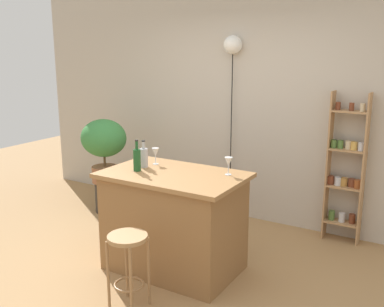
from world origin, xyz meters
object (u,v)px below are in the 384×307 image
object	(u,v)px
spice_shelf	(346,170)
wine_glass_left	(228,162)
potted_plant	(104,143)
bottle_sauce_amber	(137,159)
wine_glass_center	(156,153)
bottle_olive_oil	(144,157)
plant_stool	(106,196)
pendant_globe_light	(233,47)
bar_stool	(128,254)

from	to	relation	value
spice_shelf	wine_glass_left	size ratio (longest dim) A/B	10.00
potted_plant	bottle_sauce_amber	xyz separation A→B (m)	(1.26, -0.95, 0.16)
bottle_sauce_amber	wine_glass_center	xyz separation A→B (m)	(0.00, 0.29, 0.00)
spice_shelf	bottle_olive_oil	world-z (taller)	spice_shelf
potted_plant	wine_glass_center	bearing A→B (deg)	-27.31
plant_stool	wine_glass_left	world-z (taller)	wine_glass_left
bottle_olive_oil	pendant_globe_light	size ratio (longest dim) A/B	0.12
spice_shelf	bottle_olive_oil	size ratio (longest dim) A/B	6.21
plant_stool	potted_plant	bearing A→B (deg)	0.00
plant_stool	pendant_globe_light	world-z (taller)	pendant_globe_light
spice_shelf	bottle_sauce_amber	bearing A→B (deg)	-134.25
bottle_olive_oil	wine_glass_left	bearing A→B (deg)	12.13
bottle_olive_oil	wine_glass_center	bearing A→B (deg)	76.60
wine_glass_center	pendant_globe_light	xyz separation A→B (m)	(0.17, 1.35, 1.01)
potted_plant	wine_glass_left	size ratio (longest dim) A/B	4.95
spice_shelf	potted_plant	world-z (taller)	spice_shelf
bottle_sauce_amber	wine_glass_left	xyz separation A→B (m)	(0.79, 0.32, 0.00)
plant_stool	potted_plant	distance (m)	0.71
bar_stool	bottle_olive_oil	world-z (taller)	bottle_olive_oil
potted_plant	wine_glass_center	size ratio (longest dim) A/B	4.95
potted_plant	bottle_olive_oil	distance (m)	1.48
bar_stool	wine_glass_left	world-z (taller)	wine_glass_left
potted_plant	wine_glass_center	world-z (taller)	potted_plant
potted_plant	pendant_globe_light	world-z (taller)	pendant_globe_light
bottle_olive_oil	wine_glass_left	size ratio (longest dim) A/B	1.61
potted_plant	plant_stool	bearing A→B (deg)	0.00
plant_stool	wine_glass_center	distance (m)	1.67
spice_shelf	bottle_sauce_amber	xyz separation A→B (m)	(-1.56, -1.60, 0.26)
spice_shelf	potted_plant	xyz separation A→B (m)	(-2.82, -0.66, 0.11)
bar_stool	wine_glass_left	bearing A→B (deg)	67.16
plant_stool	bar_stool	bearing A→B (deg)	-43.97
pendant_globe_light	bottle_olive_oil	bearing A→B (deg)	-97.66
bottle_sauce_amber	wine_glass_left	size ratio (longest dim) A/B	1.82
spice_shelf	wine_glass_center	world-z (taller)	spice_shelf
bar_stool	bottle_olive_oil	bearing A→B (deg)	117.84
plant_stool	bottle_olive_oil	size ratio (longest dim) A/B	1.52
bottle_olive_oil	bottle_sauce_amber	world-z (taller)	bottle_sauce_amber
spice_shelf	pendant_globe_light	distance (m)	1.89
wine_glass_center	wine_glass_left	bearing A→B (deg)	2.17
bar_stool	spice_shelf	distance (m)	2.56
bar_stool	wine_glass_center	xyz separation A→B (m)	(-0.38, 0.94, 0.60)
bar_stool	wine_glass_center	bearing A→B (deg)	112.18
bottle_olive_oil	wine_glass_center	xyz separation A→B (m)	(0.04, 0.15, 0.02)
bottle_olive_oil	pendant_globe_light	xyz separation A→B (m)	(0.20, 1.50, 1.03)
bottle_sauce_amber	bar_stool	bearing A→B (deg)	-59.08
spice_shelf	bar_stool	bearing A→B (deg)	-117.67
potted_plant	pendant_globe_light	distance (m)	1.98
bar_stool	plant_stool	world-z (taller)	bar_stool
potted_plant	wine_glass_left	world-z (taller)	potted_plant
potted_plant	bottle_olive_oil	bearing A→B (deg)	-33.04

